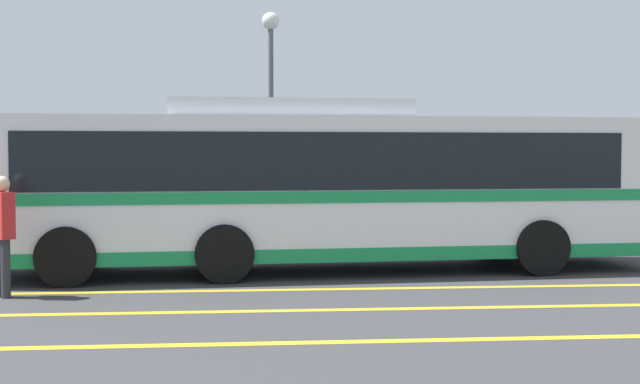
{
  "coord_description": "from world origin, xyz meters",
  "views": [
    {
      "loc": [
        -0.74,
        -16.6,
        2.22
      ],
      "look_at": [
        0.76,
        -0.24,
        1.47
      ],
      "focal_mm": 50.0,
      "sensor_mm": 36.0,
      "label": 1
    }
  ],
  "objects_px": {
    "transit_bus": "(319,184)",
    "pedestrian_0": "(2,228)",
    "parked_car_3": "(544,211)",
    "street_lamp": "(271,80)",
    "parked_car_1": "(65,217)",
    "parked_car_2": "(346,216)"
  },
  "relations": [
    {
      "from": "parked_car_3",
      "to": "parked_car_2",
      "type": "bearing_deg",
      "value": -98.8
    },
    {
      "from": "parked_car_2",
      "to": "parked_car_3",
      "type": "height_order",
      "value": "parked_car_3"
    },
    {
      "from": "parked_car_3",
      "to": "pedestrian_0",
      "type": "distance_m",
      "value": 13.14
    },
    {
      "from": "pedestrian_0",
      "to": "street_lamp",
      "type": "relative_size",
      "value": 0.32
    },
    {
      "from": "parked_car_2",
      "to": "street_lamp",
      "type": "height_order",
      "value": "street_lamp"
    },
    {
      "from": "parked_car_1",
      "to": "parked_car_2",
      "type": "bearing_deg",
      "value": 91.73
    },
    {
      "from": "parked_car_1",
      "to": "street_lamp",
      "type": "distance_m",
      "value": 6.29
    },
    {
      "from": "parked_car_1",
      "to": "parked_car_3",
      "type": "height_order",
      "value": "parked_car_3"
    },
    {
      "from": "parked_car_3",
      "to": "street_lamp",
      "type": "relative_size",
      "value": 0.74
    },
    {
      "from": "transit_bus",
      "to": "pedestrian_0",
      "type": "xyz_separation_m",
      "value": [
        -5.05,
        -2.54,
        -0.56
      ]
    },
    {
      "from": "parked_car_2",
      "to": "pedestrian_0",
      "type": "height_order",
      "value": "pedestrian_0"
    },
    {
      "from": "parked_car_3",
      "to": "pedestrian_0",
      "type": "relative_size",
      "value": 2.35
    },
    {
      "from": "parked_car_1",
      "to": "parked_car_3",
      "type": "relative_size",
      "value": 1.02
    },
    {
      "from": "parked_car_2",
      "to": "pedestrian_0",
      "type": "bearing_deg",
      "value": 139.24
    },
    {
      "from": "parked_car_1",
      "to": "parked_car_3",
      "type": "xyz_separation_m",
      "value": [
        11.49,
        -0.34,
        0.09
      ]
    },
    {
      "from": "transit_bus",
      "to": "parked_car_1",
      "type": "height_order",
      "value": "transit_bus"
    },
    {
      "from": "parked_car_3",
      "to": "street_lamp",
      "type": "bearing_deg",
      "value": -113.6
    },
    {
      "from": "parked_car_1",
      "to": "transit_bus",
      "type": "bearing_deg",
      "value": 49.34
    },
    {
      "from": "street_lamp",
      "to": "pedestrian_0",
      "type": "bearing_deg",
      "value": -114.93
    },
    {
      "from": "parked_car_3",
      "to": "pedestrian_0",
      "type": "height_order",
      "value": "pedestrian_0"
    },
    {
      "from": "parked_car_3",
      "to": "pedestrian_0",
      "type": "bearing_deg",
      "value": -61.05
    },
    {
      "from": "parked_car_1",
      "to": "parked_car_2",
      "type": "height_order",
      "value": "parked_car_1"
    }
  ]
}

